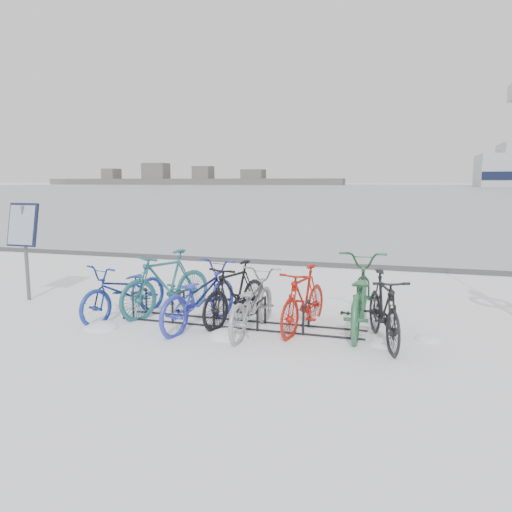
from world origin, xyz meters
The scene contains 15 objects.
ground centered at (0.00, 0.00, 0.00)m, with size 900.00×900.00×0.00m, color white.
ice_sheet centered at (0.00, 155.00, 0.01)m, with size 400.00×298.00×0.02m, color #A8B4BE.
quay_edge centered at (0.00, 5.90, 0.05)m, with size 400.00×0.25×0.10m, color #3F3F42.
bike_rack centered at (0.00, 0.00, 0.18)m, with size 4.00×0.48×0.46m.
info_board centered at (-4.49, 0.42, 1.36)m, with size 0.63×0.25×1.89m.
shoreline centered at (-122.02, 260.00, 2.79)m, with size 180.00×12.00×9.50m.
bike_0 centered at (-2.02, -0.09, 0.49)m, with size 0.65×1.87×0.98m, color navy.
bike_1 centered at (-1.46, 0.33, 0.57)m, with size 0.54×1.90×1.14m, color #215F68.
bike_2 centered at (-0.62, -0.19, 0.52)m, with size 0.69×1.99×1.04m, color #2B35B0.
bike_3 centered at (-0.14, 0.17, 0.52)m, with size 0.48×1.72×1.03m, color black.
bike_4 centered at (0.28, -0.26, 0.48)m, with size 0.64×1.84×0.97m, color gray.
bike_5 centered at (1.02, 0.07, 0.52)m, with size 0.48×1.71×1.03m, color #AD190D.
bike_6 centered at (1.84, 0.37, 0.59)m, with size 0.78×2.24×1.17m, color #2B653F.
bike_7 centered at (2.24, -0.21, 0.53)m, with size 0.50×1.76×1.06m, color black.
snow_drifts centered at (0.08, -0.09, 0.00)m, with size 5.84×2.04×0.21m.
Camera 1 is at (2.50, -7.35, 2.30)m, focal length 35.00 mm.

